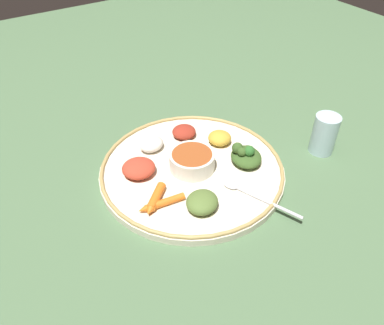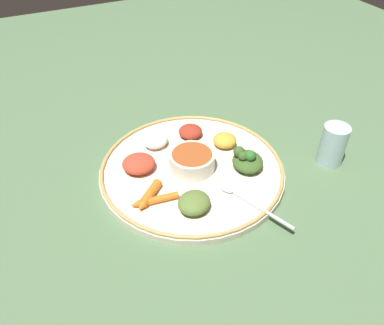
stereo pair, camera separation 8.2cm
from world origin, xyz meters
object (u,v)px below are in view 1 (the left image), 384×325
greens_pile (246,155)px  drinking_glass (324,136)px  center_bowl (192,160)px  carrot_outer (162,203)px  spoon (249,193)px  carrot_near_spoon (155,199)px

greens_pile → drinking_glass: 0.19m
center_bowl → greens_pile: 0.12m
center_bowl → carrot_outer: (-0.11, -0.06, -0.01)m
spoon → greens_pile: (0.06, 0.08, 0.02)m
center_bowl → carrot_outer: bearing=-150.3°
spoon → carrot_outer: bearing=157.1°
center_bowl → carrot_near_spoon: center_bowl is taller
spoon → drinking_glass: (0.25, 0.03, 0.02)m
center_bowl → carrot_near_spoon: bearing=-157.9°
carrot_near_spoon → drinking_glass: size_ratio=0.78×
spoon → drinking_glass: bearing=7.7°
drinking_glass → carrot_outer: bearing=175.1°
spoon → greens_pile: size_ratio=1.80×
center_bowl → carrot_outer: center_bowl is taller
center_bowl → carrot_near_spoon: (-0.12, -0.05, -0.01)m
spoon → greens_pile: bearing=55.2°
carrot_near_spoon → carrot_outer: (0.01, -0.02, -0.00)m
greens_pile → carrot_outer: size_ratio=0.97×
carrot_near_spoon → carrot_outer: carrot_near_spoon is taller
spoon → carrot_outer: carrot_outer is taller
spoon → greens_pile: greens_pile is taller
carrot_outer → drinking_glass: 0.41m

